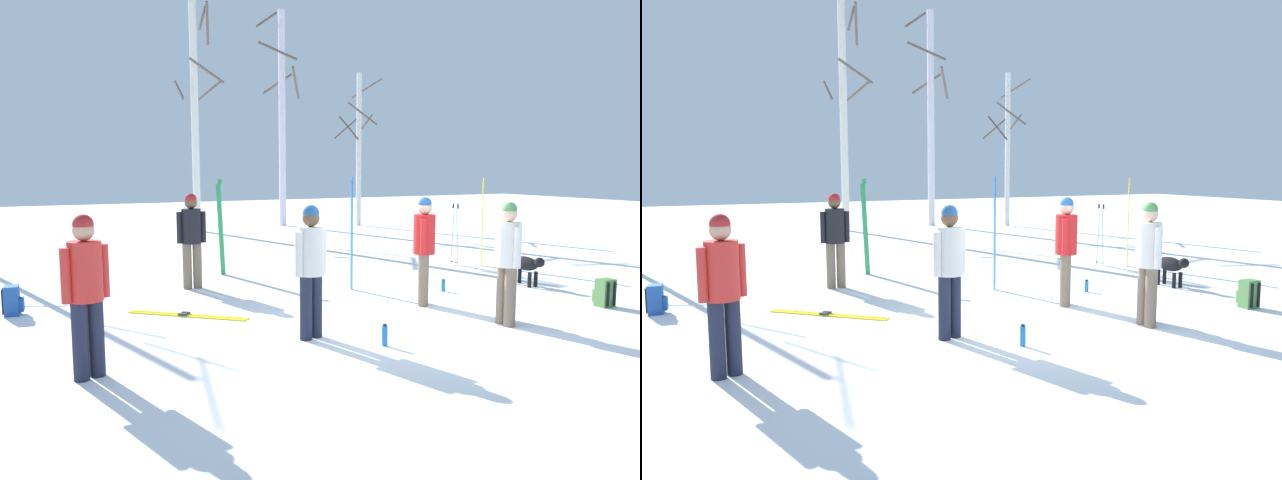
% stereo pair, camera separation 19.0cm
% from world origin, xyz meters
% --- Properties ---
extents(ground_plane, '(60.00, 60.00, 0.00)m').
position_xyz_m(ground_plane, '(0.00, 0.00, 0.00)').
color(ground_plane, white).
extents(person_0, '(0.49, 0.34, 1.72)m').
position_xyz_m(person_0, '(-4.11, -0.27, 0.98)').
color(person_0, '#1E2338').
rests_on(person_0, ground_plane).
extents(person_1, '(0.34, 0.52, 1.72)m').
position_xyz_m(person_1, '(1.31, -0.56, 0.98)').
color(person_1, '#72604C').
rests_on(person_1, ground_plane).
extents(person_2, '(0.36, 0.43, 1.72)m').
position_xyz_m(person_2, '(1.01, 0.96, 0.98)').
color(person_2, '#72604C').
rests_on(person_2, ground_plane).
extents(person_3, '(0.50, 0.34, 1.72)m').
position_xyz_m(person_3, '(-1.40, 0.04, 0.98)').
color(person_3, '#1E2338').
rests_on(person_3, ground_plane).
extents(person_4, '(0.52, 0.34, 1.72)m').
position_xyz_m(person_4, '(-1.94, 3.87, 0.98)').
color(person_4, '#72604C').
rests_on(person_4, ground_plane).
extents(dog, '(0.23, 0.90, 0.57)m').
position_xyz_m(dog, '(3.65, 1.39, 0.39)').
color(dog, black).
rests_on(dog, ground_plane).
extents(ski_pair_planted_0, '(0.21, 0.15, 1.95)m').
position_xyz_m(ski_pair_planted_0, '(-1.06, 4.96, 0.97)').
color(ski_pair_planted_0, green).
rests_on(ski_pair_planted_0, ground_plane).
extents(ski_pair_planted_1, '(0.14, 0.18, 1.93)m').
position_xyz_m(ski_pair_planted_1, '(4.46, 3.54, 0.96)').
color(ski_pair_planted_1, yellow).
rests_on(ski_pair_planted_1, ground_plane).
extents(ski_pair_planted_2, '(0.06, 0.15, 2.01)m').
position_xyz_m(ski_pair_planted_2, '(0.58, 2.52, 1.00)').
color(ski_pair_planted_2, blue).
rests_on(ski_pair_planted_2, ground_plane).
extents(ski_pair_lying_0, '(1.53, 1.40, 0.05)m').
position_xyz_m(ski_pair_lying_0, '(-2.54, 1.91, 0.01)').
color(ski_pair_lying_0, yellow).
rests_on(ski_pair_lying_0, ground_plane).
extents(ski_poles_0, '(0.07, 0.26, 1.37)m').
position_xyz_m(ski_poles_0, '(3.94, 3.83, 0.73)').
color(ski_poles_0, '#B2B2BC').
rests_on(ski_poles_0, ground_plane).
extents(backpack_0, '(0.30, 0.28, 0.44)m').
position_xyz_m(backpack_0, '(-4.84, 3.10, 0.21)').
color(backpack_0, '#1E4C99').
rests_on(backpack_0, ground_plane).
extents(backpack_1, '(0.26, 0.29, 0.44)m').
position_xyz_m(backpack_1, '(3.50, -0.41, 0.21)').
color(backpack_1, '#4C7F3F').
rests_on(backpack_1, ground_plane).
extents(water_bottle_0, '(0.07, 0.07, 0.27)m').
position_xyz_m(water_bottle_0, '(-0.74, -0.66, 0.13)').
color(water_bottle_0, '#1E72BF').
rests_on(water_bottle_0, ground_plane).
extents(water_bottle_1, '(0.07, 0.07, 0.22)m').
position_xyz_m(water_bottle_1, '(1.95, 1.65, 0.10)').
color(water_bottle_1, '#1E72BF').
rests_on(water_bottle_1, ground_plane).
extents(birch_tree_2, '(1.49, 1.82, 7.73)m').
position_xyz_m(birch_tree_2, '(0.77, 13.51, 4.03)').
color(birch_tree_2, silver).
rests_on(birch_tree_2, ground_plane).
extents(birch_tree_3, '(1.75, 1.93, 7.87)m').
position_xyz_m(birch_tree_3, '(4.09, 13.96, 4.05)').
color(birch_tree_3, silver).
rests_on(birch_tree_3, ground_plane).
extents(birch_tree_4, '(1.67, 1.56, 5.53)m').
position_xyz_m(birch_tree_4, '(6.59, 12.71, 2.92)').
color(birch_tree_4, silver).
rests_on(birch_tree_4, ground_plane).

